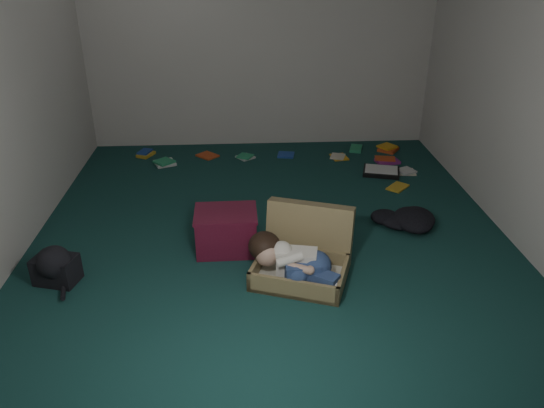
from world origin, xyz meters
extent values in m
plane|color=#143B38|center=(0.00, 0.00, 0.00)|extent=(4.50, 4.50, 0.00)
plane|color=silver|center=(0.00, 2.25, 1.30)|extent=(4.50, 0.00, 4.50)
plane|color=silver|center=(0.00, -2.25, 1.30)|extent=(4.50, 0.00, 4.50)
plane|color=silver|center=(2.00, 0.00, 1.30)|extent=(0.00, 4.50, 4.50)
cube|color=olive|center=(0.17, -0.73, 0.08)|extent=(0.78, 0.67, 0.15)
cube|color=silver|center=(0.17, -0.73, 0.04)|extent=(0.71, 0.59, 0.02)
cube|color=olive|center=(0.27, -0.44, 0.24)|extent=(0.69, 0.41, 0.49)
cube|color=white|center=(0.15, -0.74, 0.16)|extent=(0.31, 0.21, 0.21)
sphere|color=tan|center=(-0.07, -0.70, 0.22)|extent=(0.18, 0.18, 0.18)
ellipsoid|color=black|center=(-0.08, -0.64, 0.25)|extent=(0.24, 0.25, 0.21)
ellipsoid|color=navy|center=(0.28, -0.78, 0.16)|extent=(0.22, 0.25, 0.21)
cube|color=navy|center=(0.18, -0.85, 0.15)|extent=(0.25, 0.13, 0.13)
cube|color=navy|center=(0.31, -0.91, 0.13)|extent=(0.25, 0.23, 0.10)
sphere|color=white|center=(0.40, -0.91, 0.11)|extent=(0.10, 0.10, 0.10)
sphere|color=white|center=(0.38, -0.98, 0.10)|extent=(0.09, 0.09, 0.09)
cylinder|color=tan|center=(0.15, -0.88, 0.20)|extent=(0.18, 0.11, 0.06)
cube|color=#5A1227|center=(-0.37, -0.25, 0.16)|extent=(0.48, 0.37, 0.32)
cube|color=#5A1227|center=(-0.37, -0.25, 0.33)|extent=(0.50, 0.39, 0.02)
cube|color=black|center=(1.26, 1.22, 0.02)|extent=(0.44, 0.37, 0.05)
cube|color=white|center=(1.26, 1.22, 0.05)|extent=(0.39, 0.33, 0.01)
cube|color=gold|center=(-1.36, 1.90, 0.01)|extent=(0.22, 0.16, 0.02)
cube|color=#CB451B|center=(-0.64, 1.84, 0.01)|extent=(0.27, 0.26, 0.02)
cube|color=silver|center=(-0.20, 1.76, 0.01)|extent=(0.21, 0.25, 0.02)
cube|color=#1C419A|center=(0.28, 1.81, 0.01)|extent=(0.23, 0.26, 0.02)
cube|color=gold|center=(0.89, 1.71, 0.01)|extent=(0.27, 0.25, 0.02)
cube|color=#278F5B|center=(1.13, 1.95, 0.01)|extent=(0.23, 0.18, 0.02)
cube|color=#922481|center=(1.41, 1.53, 0.01)|extent=(0.27, 0.26, 0.02)
cube|color=beige|center=(1.53, 1.23, 0.01)|extent=(0.20, 0.24, 0.02)
cube|color=gold|center=(1.34, 0.84, 0.01)|extent=(0.24, 0.26, 0.02)
cube|color=#CB451B|center=(1.51, 1.90, 0.01)|extent=(0.27, 0.24, 0.02)
cube|color=silver|center=(-1.10, 1.62, 0.01)|extent=(0.24, 0.20, 0.02)
camera|label=1|loc=(-0.22, -3.97, 2.26)|focal=35.00mm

